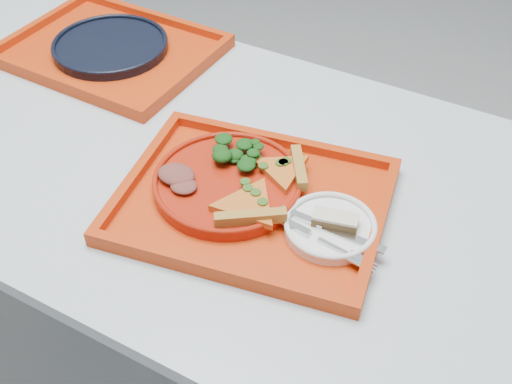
{
  "coord_description": "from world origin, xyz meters",
  "views": [
    {
      "loc": [
        0.63,
        -0.76,
        1.53
      ],
      "look_at": [
        0.25,
        -0.06,
        0.78
      ],
      "focal_mm": 45.0,
      "sensor_mm": 36.0,
      "label": 1
    }
  ],
  "objects_px": {
    "tray_main": "(252,204)",
    "tray_far": "(112,52)",
    "navy_plate": "(111,47)",
    "dessert_bar": "(335,220)",
    "dinner_plate": "(228,184)"
  },
  "relations": [
    {
      "from": "tray_main",
      "to": "dinner_plate",
      "type": "distance_m",
      "value": 0.06
    },
    {
      "from": "tray_far",
      "to": "dessert_bar",
      "type": "height_order",
      "value": "dessert_bar"
    },
    {
      "from": "dinner_plate",
      "to": "navy_plate",
      "type": "relative_size",
      "value": 1.0
    },
    {
      "from": "tray_main",
      "to": "tray_far",
      "type": "bearing_deg",
      "value": 142.12
    },
    {
      "from": "dinner_plate",
      "to": "dessert_bar",
      "type": "bearing_deg",
      "value": -1.25
    },
    {
      "from": "tray_main",
      "to": "tray_far",
      "type": "relative_size",
      "value": 1.0
    },
    {
      "from": "tray_far",
      "to": "navy_plate",
      "type": "relative_size",
      "value": 1.73
    },
    {
      "from": "tray_far",
      "to": "dinner_plate",
      "type": "distance_m",
      "value": 0.54
    },
    {
      "from": "tray_main",
      "to": "tray_far",
      "type": "xyz_separation_m",
      "value": [
        -0.53,
        0.28,
        0.0
      ]
    },
    {
      "from": "tray_far",
      "to": "dessert_bar",
      "type": "relative_size",
      "value": 5.73
    },
    {
      "from": "tray_main",
      "to": "dessert_bar",
      "type": "height_order",
      "value": "dessert_bar"
    },
    {
      "from": "navy_plate",
      "to": "dessert_bar",
      "type": "xyz_separation_m",
      "value": [
        0.68,
        -0.27,
        0.02
      ]
    },
    {
      "from": "tray_main",
      "to": "dinner_plate",
      "type": "xyz_separation_m",
      "value": [
        -0.06,
        0.01,
        0.02
      ]
    },
    {
      "from": "navy_plate",
      "to": "dinner_plate",
      "type": "bearing_deg",
      "value": -29.76
    },
    {
      "from": "tray_far",
      "to": "navy_plate",
      "type": "height_order",
      "value": "navy_plate"
    }
  ]
}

